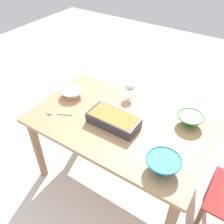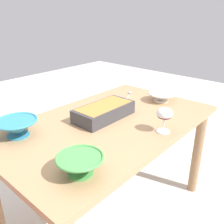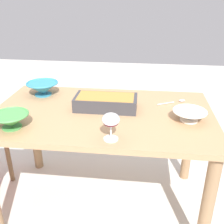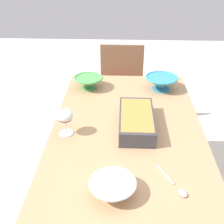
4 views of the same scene
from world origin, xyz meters
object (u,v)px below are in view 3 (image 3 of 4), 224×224
object	(u,v)px
mixing_bowl	(189,115)
dining_table	(102,127)
wine_glass	(111,121)
casserole_dish	(106,102)
serving_spoon	(177,101)
small_bowl	(11,120)
serving_bowl	(43,88)

from	to	relation	value
mixing_bowl	dining_table	bearing A→B (deg)	-6.75
wine_glass	casserole_dish	world-z (taller)	wine_glass
wine_glass	serving_spoon	size ratio (longest dim) A/B	0.74
dining_table	small_bowl	distance (m)	0.56
dining_table	small_bowl	xyz separation A→B (m)	(0.46, 0.27, 0.16)
wine_glass	serving_bowl	xyz separation A→B (m)	(0.56, -0.56, -0.05)
casserole_dish	small_bowl	xyz separation A→B (m)	(0.48, 0.32, 0.00)
dining_table	serving_spoon	bearing A→B (deg)	-156.50
dining_table	serving_bowl	world-z (taller)	serving_bowl
dining_table	serving_spoon	world-z (taller)	serving_spoon
serving_spoon	dining_table	bearing A→B (deg)	23.50
small_bowl	serving_spoon	xyz separation A→B (m)	(-0.94, -0.48, -0.04)
mixing_bowl	small_bowl	xyz separation A→B (m)	(0.98, 0.21, 0.01)
dining_table	small_bowl	world-z (taller)	small_bowl
small_bowl	serving_bowl	size ratio (longest dim) A/B	0.90
dining_table	casserole_dish	distance (m)	0.17
small_bowl	mixing_bowl	bearing A→B (deg)	-168.20
wine_glass	mixing_bowl	xyz separation A→B (m)	(-0.42, -0.27, -0.07)
casserole_dish	serving_bowl	distance (m)	0.52
dining_table	small_bowl	bearing A→B (deg)	30.04
small_bowl	serving_spoon	bearing A→B (deg)	-153.20
dining_table	serving_bowl	size ratio (longest dim) A/B	6.17
wine_glass	small_bowl	xyz separation A→B (m)	(0.56, -0.06, -0.06)
casserole_dish	mixing_bowl	size ratio (longest dim) A/B	1.99
small_bowl	serving_bowl	bearing A→B (deg)	-89.70
dining_table	casserole_dish	size ratio (longest dim) A/B	3.51
serving_spoon	mixing_bowl	bearing A→B (deg)	98.47
casserole_dish	small_bowl	distance (m)	0.58
casserole_dish	serving_spoon	xyz separation A→B (m)	(-0.46, -0.16, -0.04)
serving_bowl	mixing_bowl	bearing A→B (deg)	163.27
serving_spoon	casserole_dish	bearing A→B (deg)	18.96
dining_table	wine_glass	distance (m)	0.41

